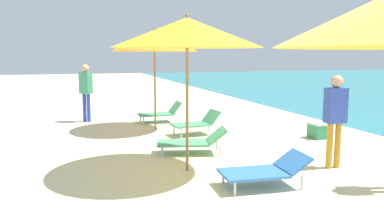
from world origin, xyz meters
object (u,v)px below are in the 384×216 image
umbrella_farthest (154,41)px  lounger_second_shoreside (193,141)px  person_walking_far (86,87)px  lounger_second_inland (265,170)px  cooler_box (317,130)px  lounger_farthest_shoreside (161,112)px  lounger_farthest_inland (197,123)px  umbrella_second (187,33)px  person_walking_mid (335,112)px

umbrella_farthest → lounger_second_shoreside: bearing=-86.4°
person_walking_far → lounger_second_inland: bearing=65.9°
umbrella_farthest → cooler_box: (3.54, -2.34, -2.19)m
lounger_farthest_shoreside → cooler_box: size_ratio=2.83×
lounger_second_shoreside → lounger_second_inland: 2.30m
lounger_second_shoreside → lounger_farthest_inland: 1.89m
lounger_second_shoreside → lounger_farthest_shoreside: lounger_farthest_shoreside is taller
person_walking_far → cooler_box: bearing=98.8°
umbrella_farthest → lounger_farthest_shoreside: umbrella_farthest is taller
umbrella_second → cooler_box: (3.81, 1.59, -2.20)m
person_walking_mid → person_walking_far: (-4.04, 6.34, 0.05)m
lounger_second_shoreside → lounger_farthest_shoreside: size_ratio=1.19×
lounger_second_shoreside → cooler_box: (3.36, 0.49, -0.07)m
lounger_second_shoreside → umbrella_farthest: bearing=-72.4°
person_walking_far → umbrella_second: bearing=61.3°
lounger_second_shoreside → umbrella_second: bearing=81.4°
lounger_farthest_shoreside → lounger_farthest_inland: (0.46, -2.07, 0.02)m
cooler_box → lounger_second_inland: bearing=-136.6°
lounger_farthest_inland → lounger_second_shoreside: bearing=62.8°
person_walking_mid → person_walking_far: person_walking_far is taller
lounger_second_inland → lounger_second_shoreside: bearing=-74.4°
lounger_second_inland → person_walking_far: 7.31m
lounger_second_inland → cooler_box: (2.90, 2.74, -0.06)m
umbrella_second → lounger_farthest_inland: size_ratio=2.18×
umbrella_second → lounger_second_inland: bearing=-51.7°
lounger_second_shoreside → cooler_box: 3.39m
lounger_farthest_inland → person_walking_far: bearing=-54.0°
lounger_farthest_inland → person_walking_mid: bearing=105.9°
lounger_second_shoreside → person_walking_mid: 2.83m
lounger_farthest_inland → person_walking_mid: size_ratio=0.74×
umbrella_second → lounger_second_shoreside: (0.46, 1.10, -2.13)m
umbrella_second → person_walking_far: 6.05m
lounger_farthest_shoreside → lounger_farthest_inland: 2.12m
umbrella_second → lounger_farthest_shoreside: 5.41m
cooler_box → lounger_second_shoreside: bearing=-171.7°
lounger_farthest_inland → lounger_second_inland: bearing=80.5°
umbrella_farthest → lounger_farthest_inland: size_ratio=2.19×
person_walking_far → cooler_box: person_walking_far is taller
lounger_farthest_shoreside → cooler_box: 4.60m
umbrella_second → person_walking_mid: bearing=-13.7°
lounger_farthest_shoreside → person_walking_mid: size_ratio=0.76×
lounger_farthest_inland → cooler_box: 2.98m
lounger_second_shoreside → person_walking_far: person_walking_far is taller
umbrella_farthest → lounger_second_inland: bearing=-82.9°
lounger_second_shoreside → person_walking_mid: size_ratio=0.91×
person_walking_mid → person_walking_far: bearing=-146.4°
person_walking_mid → lounger_farthest_shoreside: bearing=-160.0°
lounger_farthest_inland → person_walking_far: person_walking_far is taller
person_walking_mid → umbrella_second: bearing=-102.5°
umbrella_second → person_walking_mid: umbrella_second is taller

